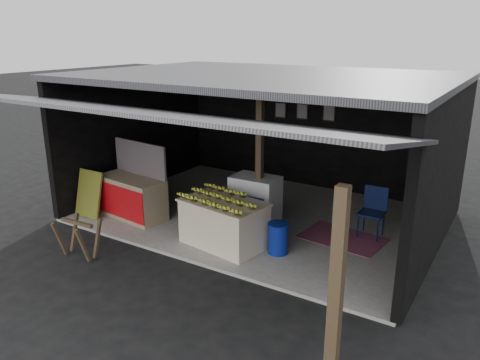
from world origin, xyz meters
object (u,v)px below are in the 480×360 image
Objects in this scene: neighbor_stall at (132,195)px; water_barrel at (278,239)px; sawhorse at (78,234)px; white_crate at (255,201)px; plastic_chair at (374,207)px; banana_table at (224,223)px.

water_barrel is (3.40, 0.09, -0.21)m from neighbor_stall.
neighbor_stall is 2.22× the size of sawhorse.
white_crate is 0.65× the size of neighbor_stall.
sawhorse is 0.74× the size of plastic_chair.
water_barrel is at bearing 29.22° from sawhorse.
banana_table reaches higher than sawhorse.
plastic_chair is (1.17, 1.65, 0.30)m from water_barrel.
white_crate is 2.28m from plastic_chair.
neighbor_stall reaches higher than water_barrel.
neighbor_stall reaches higher than banana_table.
white_crate reaches higher than sawhorse.
white_crate is 1.94× the size of water_barrel.
white_crate is 1.33m from water_barrel.
sawhorse is at bearing -69.08° from neighbor_stall.
white_crate is at bearing 51.10° from sawhorse.
banana_table is at bearing -139.08° from plastic_chair.
plastic_chair is (4.10, 3.53, 0.19)m from sawhorse.
sawhorse is 1.35× the size of water_barrel.
neighbor_stall is at bearing -174.92° from banana_table.
plastic_chair is at bearing 37.20° from sawhorse.
plastic_chair reaches higher than sawhorse.
neighbor_stall reaches higher than plastic_chair.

